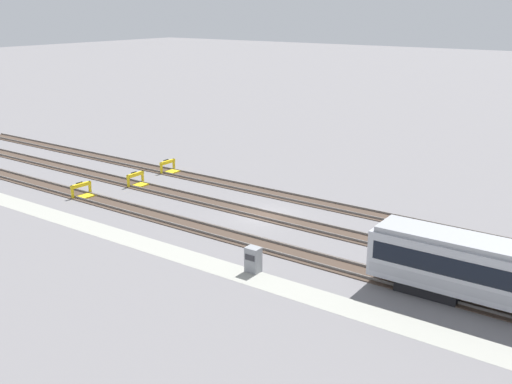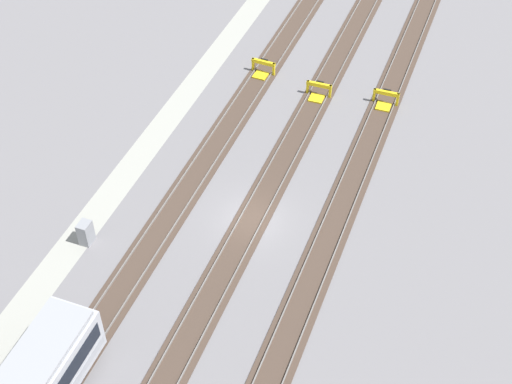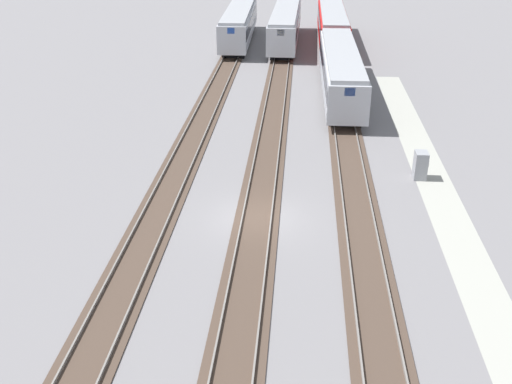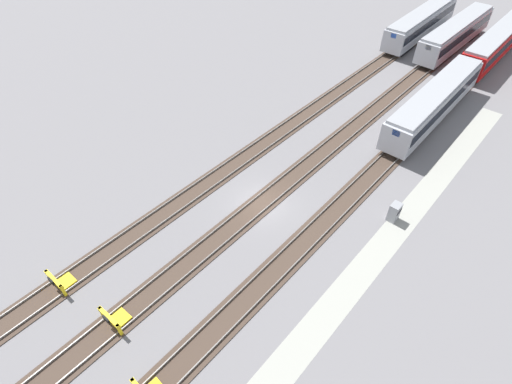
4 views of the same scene
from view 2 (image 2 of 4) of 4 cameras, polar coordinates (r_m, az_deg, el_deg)
name	(u,v)px [view 2 (image 2 of 4)]	position (r m, az deg, el deg)	size (l,w,h in m)	color
ground_plane	(252,219)	(45.71, -0.31, -2.19)	(400.00, 400.00, 0.00)	slate
service_walkway	(119,183)	(49.03, -10.87, 0.75)	(54.00, 2.00, 0.01)	#9E9E93
rail_track_nearest	(180,199)	(47.21, -6.06, -0.56)	(90.00, 2.23, 0.21)	#47382D
rail_track_near_inner	(252,219)	(45.68, -0.31, -2.15)	(90.00, 2.24, 0.21)	#47382D
rail_track_middle	(328,240)	(44.66, 5.78, -3.82)	(90.00, 2.23, 0.21)	#47382D
bumper_stop_nearest_track	(262,69)	(57.83, 0.50, 9.80)	(1.38, 2.01, 1.22)	yellow
bumper_stop_near_inner_track	(318,92)	(55.51, 4.98, 7.99)	(1.36, 2.00, 1.22)	yellow
bumper_stop_middle_track	(385,100)	(55.33, 10.28, 7.25)	(1.35, 2.00, 1.22)	yellow
electrical_cabinet	(86,233)	(45.04, -13.48, -3.19)	(0.90, 0.73, 1.60)	gray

